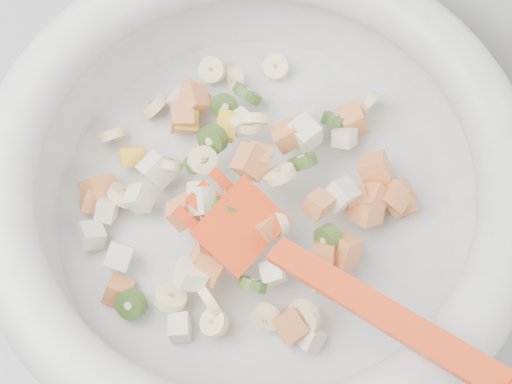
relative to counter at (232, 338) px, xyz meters
The scene contains 2 objects.
counter is the anchor object (origin of this frame).
mixing_bowl 0.52m from the counter, 56.07° to the left, with size 0.46×0.43×0.16m.
Camera 1 is at (0.16, 1.29, 1.48)m, focal length 50.00 mm.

